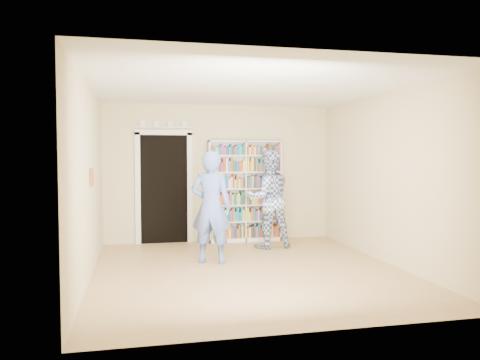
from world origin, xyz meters
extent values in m
plane|color=#A58050|center=(0.00, 0.00, 0.00)|extent=(5.00, 5.00, 0.00)
plane|color=white|center=(0.00, 0.00, 2.70)|extent=(5.00, 5.00, 0.00)
plane|color=beige|center=(0.00, 2.50, 1.35)|extent=(4.50, 0.00, 4.50)
plane|color=beige|center=(-2.25, 0.00, 1.35)|extent=(0.00, 5.00, 5.00)
plane|color=beige|center=(2.25, 0.00, 1.35)|extent=(0.00, 5.00, 5.00)
cube|color=white|center=(0.48, 2.34, 1.00)|extent=(1.45, 0.27, 1.99)
cube|color=white|center=(0.48, 2.34, 1.00)|extent=(0.02, 0.27, 1.99)
cube|color=black|center=(-1.10, 2.48, 1.05)|extent=(0.90, 0.03, 2.10)
cube|color=white|center=(-1.60, 2.47, 1.05)|extent=(0.10, 0.06, 2.20)
cube|color=white|center=(-0.60, 2.47, 1.05)|extent=(0.10, 0.06, 2.20)
cube|color=white|center=(-1.10, 2.47, 2.15)|extent=(1.10, 0.06, 0.10)
cube|color=white|center=(-1.10, 2.46, 2.25)|extent=(1.10, 0.08, 0.02)
cube|color=brown|center=(-2.23, 0.20, 1.40)|extent=(0.03, 0.25, 0.25)
imported|color=#5570BE|center=(-0.47, 0.59, 0.89)|extent=(0.76, 0.64, 1.78)
imported|color=#304792|center=(0.75, 1.61, 0.90)|extent=(0.93, 0.75, 1.81)
cube|color=white|center=(0.86, 1.44, 1.09)|extent=(0.21, 0.11, 0.32)
camera|label=1|loc=(-1.59, -6.68, 1.70)|focal=35.00mm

